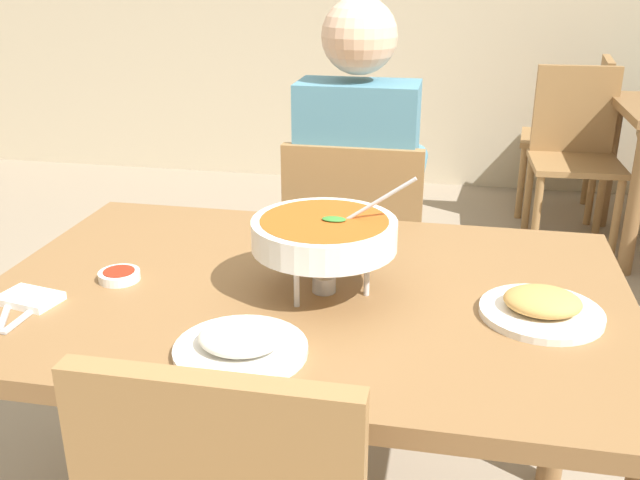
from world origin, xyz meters
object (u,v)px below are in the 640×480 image
curry_bowl (324,234)px  sauce_dish (119,275)px  dining_table_main (307,329)px  chair_diner_main (355,257)px  diner_main (358,184)px  chair_bg_window (579,128)px  appetizer_plate (542,307)px  chair_bg_right (574,145)px  rice_plate (240,343)px

curry_bowl → sauce_dish: bearing=-176.1°
dining_table_main → sauce_dish: size_ratio=15.13×
chair_diner_main → sauce_dish: bearing=-117.6°
dining_table_main → chair_diner_main: chair_diner_main is taller
dining_table_main → chair_diner_main: 0.75m
diner_main → chair_diner_main: bearing=-90.0°
diner_main → dining_table_main: bearing=-90.0°
diner_main → chair_bg_window: 2.33m
appetizer_plate → chair_bg_window: (0.49, 2.91, -0.26)m
sauce_dish → chair_bg_right: chair_bg_right is taller
appetizer_plate → curry_bowl: bearing=176.3°
chair_bg_right → chair_diner_main: bearing=-117.8°
chair_diner_main → sauce_dish: 0.92m
sauce_dish → diner_main: bearing=63.4°
curry_bowl → dining_table_main: bearing=161.3°
chair_diner_main → chair_bg_window: size_ratio=1.00×
diner_main → chair_bg_window: size_ratio=1.46×
dining_table_main → chair_bg_right: (0.89, 2.43, -0.14)m
sauce_dish → chair_diner_main: bearing=62.4°
chair_diner_main → diner_main: 0.24m
chair_diner_main → chair_bg_right: same height
curry_bowl → chair_bg_right: 2.62m
chair_bg_right → chair_bg_window: size_ratio=1.00×
chair_diner_main → chair_bg_window: (0.98, 2.13, 0.00)m
dining_table_main → chair_bg_right: 2.60m
curry_bowl → appetizer_plate: curry_bowl is taller
chair_bg_window → diner_main: bearing=-114.9°
curry_bowl → chair_bg_window: size_ratio=0.37×
diner_main → appetizer_plate: size_ratio=5.46×
appetizer_plate → chair_bg_window: size_ratio=0.27×
chair_diner_main → diner_main: (0.00, 0.03, 0.24)m
curry_bowl → rice_plate: 0.31m
appetizer_plate → diner_main: bearing=120.6°
rice_plate → chair_diner_main: bearing=86.9°
curry_bowl → chair_bg_window: (0.93, 2.88, -0.37)m
dining_table_main → chair_diner_main: bearing=90.0°
chair_diner_main → sauce_dish: (-0.41, -0.78, 0.25)m
chair_diner_main → curry_bowl: bearing=-86.9°
diner_main → chair_bg_right: 1.90m
dining_table_main → curry_bowl: curry_bowl is taller
dining_table_main → rice_plate: size_ratio=5.67×
chair_bg_window → chair_diner_main: bearing=-114.6°
sauce_dish → chair_bg_window: bearing=64.6°
diner_main → chair_bg_right: (0.89, 1.66, -0.24)m
dining_table_main → chair_bg_window: 3.03m
appetizer_plate → chair_bg_right: (0.41, 2.48, -0.26)m
sauce_dish → chair_bg_right: size_ratio=0.10×
dining_table_main → chair_bg_window: bearing=71.2°
chair_bg_right → chair_bg_window: 0.44m
chair_diner_main → rice_plate: chair_diner_main is taller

